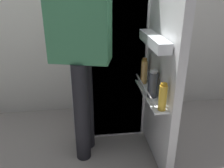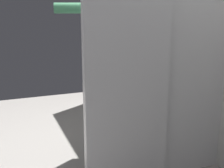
{
  "view_description": "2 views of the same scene",
  "coord_description": "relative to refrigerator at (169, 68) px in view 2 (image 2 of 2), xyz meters",
  "views": [
    {
      "loc": [
        -0.22,
        -1.65,
        1.4
      ],
      "look_at": [
        -0.01,
        -0.03,
        0.67
      ],
      "focal_mm": 38.32,
      "sensor_mm": 36.0,
      "label": 1
    },
    {
      "loc": [
        2.11,
        -0.9,
        1.31
      ],
      "look_at": [
        0.04,
        -0.06,
        0.77
      ],
      "focal_mm": 45.08,
      "sensor_mm": 36.0,
      "label": 2
    }
  ],
  "objects": [
    {
      "name": "person",
      "position": [
        -0.25,
        -0.42,
        0.15
      ],
      "size": [
        0.56,
        0.81,
        1.68
      ],
      "color": "black",
      "rests_on": "ground_plane"
    },
    {
      "name": "refrigerator",
      "position": [
        0.0,
        0.0,
        0.0
      ],
      "size": [
        0.72,
        1.23,
        1.73
      ],
      "color": "white",
      "rests_on": "ground_plane"
    },
    {
      "name": "kitchen_wall",
      "position": [
        -0.03,
        0.41,
        0.41
      ],
      "size": [
        4.4,
        0.1,
        2.55
      ],
      "primitive_type": "cube",
      "color": "silver",
      "rests_on": "ground_plane"
    },
    {
      "name": "ground_plane",
      "position": [
        -0.03,
        -0.48,
        -0.86
      ],
      "size": [
        5.04,
        5.04,
        0.0
      ],
      "primitive_type": "plane",
      "color": "gray"
    }
  ]
}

